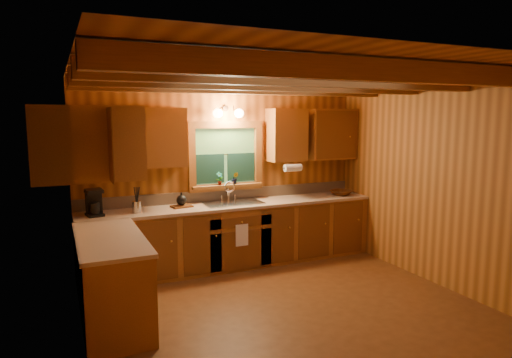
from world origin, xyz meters
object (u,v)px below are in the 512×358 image
object	(u,v)px
coffee_maker	(94,202)
cutting_board	(182,206)
sink	(233,206)
wicker_basket	(341,193)

from	to	relation	value
coffee_maker	cutting_board	size ratio (longest dim) A/B	1.24
sink	cutting_board	size ratio (longest dim) A/B	3.06
coffee_maker	cutting_board	world-z (taller)	coffee_maker
coffee_maker	sink	bearing A→B (deg)	-9.63
cutting_board	wicker_basket	distance (m)	2.51
coffee_maker	cutting_board	xyz separation A→B (m)	(1.12, 0.06, -0.15)
sink	coffee_maker	bearing A→B (deg)	-179.28
cutting_board	wicker_basket	bearing A→B (deg)	-12.75
coffee_maker	wicker_basket	world-z (taller)	coffee_maker
sink	wicker_basket	world-z (taller)	sink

